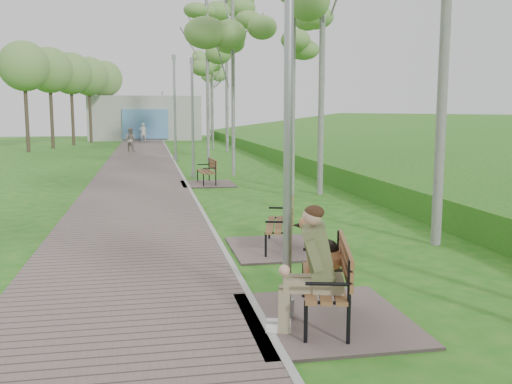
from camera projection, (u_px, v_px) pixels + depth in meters
walkway at (139, 173)px, 24.43m from camera, size 3.50×67.00×0.04m
kerb at (180, 172)px, 24.75m from camera, size 0.10×67.00×0.05m
embankment at (452, 171)px, 25.52m from camera, size 14.00×70.00×1.60m
building_north at (145, 118)px, 52.86m from camera, size 10.00×5.20×4.00m
bench_main at (320, 284)px, 7.13m from camera, size 2.06×2.29×1.80m
bench_second at (279, 238)px, 10.99m from camera, size 1.92×2.13×1.18m
bench_third at (207, 179)px, 20.70m from camera, size 1.88×2.08×1.15m
lamp_post_near at (288, 143)px, 6.96m from camera, size 0.19×0.19×4.83m
lamp_post_second at (193, 123)px, 22.51m from camera, size 0.18×0.18×4.70m
lamp_post_third at (175, 112)px, 30.23m from camera, size 0.22×0.22×5.58m
lamp_post_far at (163, 117)px, 52.44m from camera, size 0.17×0.17×4.43m
pedestrian_near at (143, 132)px, 49.83m from camera, size 0.63×0.46×1.63m
pedestrian_far at (130, 140)px, 37.01m from camera, size 0.93×0.83×1.58m
birch_mid_c at (233, 34)px, 22.80m from camera, size 2.54×2.54×7.27m
birch_far_a at (289, 20)px, 25.22m from camera, size 2.70×2.70×8.48m
birch_far_b at (207, 30)px, 29.13m from camera, size 2.89×2.89×8.63m
birch_distant_a at (212, 60)px, 38.42m from camera, size 2.41×2.41×7.75m
birch_distant_b at (211, 67)px, 53.59m from camera, size 2.30×2.30×8.60m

